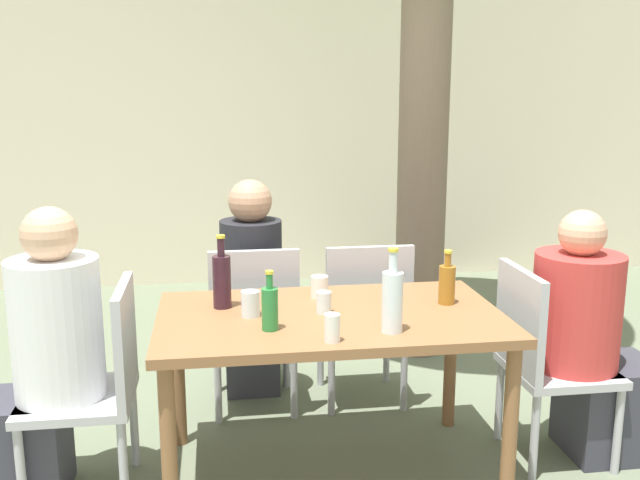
{
  "coord_description": "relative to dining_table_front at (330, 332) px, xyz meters",
  "views": [
    {
      "loc": [
        -0.46,
        -2.8,
        1.64
      ],
      "look_at": [
        0.0,
        0.3,
        0.98
      ],
      "focal_mm": 40.0,
      "sensor_mm": 36.0,
      "label": 1
    }
  ],
  "objects": [
    {
      "name": "green_bottle_1",
      "position": [
        -0.26,
        -0.17,
        0.17
      ],
      "size": [
        0.07,
        0.07,
        0.24
      ],
      "color": "#287A38",
      "rests_on": "dining_table_front"
    },
    {
      "name": "water_bottle_3",
      "position": [
        0.2,
        -0.26,
        0.21
      ],
      "size": [
        0.08,
        0.08,
        0.33
      ],
      "color": "silver",
      "rests_on": "dining_table_front"
    },
    {
      "name": "person_seated_0",
      "position": [
        -1.18,
        -0.0,
        -0.1
      ],
      "size": [
        0.58,
        0.35,
        1.2
      ],
      "rotation": [
        0.0,
        0.0,
        -1.57
      ],
      "color": "#383842",
      "rests_on": "ground_plane"
    },
    {
      "name": "cafe_building_wall",
      "position": [
        0.0,
        3.27,
        0.76
      ],
      "size": [
        10.0,
        0.08,
        2.8
      ],
      "color": "beige",
      "rests_on": "ground_plane"
    },
    {
      "name": "dining_table_front",
      "position": [
        0.0,
        0.0,
        0.0
      ],
      "size": [
        1.43,
        0.84,
        0.73
      ],
      "color": "brown",
      "rests_on": "ground_plane"
    },
    {
      "name": "ground_plane",
      "position": [
        0.0,
        0.0,
        -0.64
      ],
      "size": [
        30.0,
        30.0,
        0.0
      ],
      "primitive_type": "plane",
      "color": "#667056"
    },
    {
      "name": "patio_chair_3",
      "position": [
        0.29,
        0.65,
        -0.15
      ],
      "size": [
        0.44,
        0.44,
        0.88
      ],
      "rotation": [
        0.0,
        0.0,
        3.14
      ],
      "color": "#B2B2B7",
      "rests_on": "ground_plane"
    },
    {
      "name": "drinking_glass_1",
      "position": [
        -0.33,
        0.02,
        0.13
      ],
      "size": [
        0.08,
        0.08,
        0.11
      ],
      "color": "silver",
      "rests_on": "dining_table_front"
    },
    {
      "name": "amber_bottle_2",
      "position": [
        0.52,
        0.07,
        0.17
      ],
      "size": [
        0.07,
        0.07,
        0.24
      ],
      "color": "#9E661E",
      "rests_on": "dining_table_front"
    },
    {
      "name": "drinking_glass_2",
      "position": [
        -0.01,
        0.24,
        0.13
      ],
      "size": [
        0.08,
        0.08,
        0.1
      ],
      "color": "silver",
      "rests_on": "dining_table_front"
    },
    {
      "name": "drinking_glass_0",
      "position": [
        -0.03,
        0.02,
        0.13
      ],
      "size": [
        0.06,
        0.06,
        0.09
      ],
      "color": "silver",
      "rests_on": "dining_table_front"
    },
    {
      "name": "person_seated_1",
      "position": [
        1.18,
        -0.0,
        -0.13
      ],
      "size": [
        0.59,
        0.38,
        1.14
      ],
      "rotation": [
        0.0,
        0.0,
        1.57
      ],
      "color": "#383842",
      "rests_on": "ground_plane"
    },
    {
      "name": "patio_chair_2",
      "position": [
        -0.29,
        0.65,
        -0.15
      ],
      "size": [
        0.44,
        0.44,
        0.88
      ],
      "rotation": [
        0.0,
        0.0,
        3.14
      ],
      "color": "#B2B2B7",
      "rests_on": "ground_plane"
    },
    {
      "name": "person_seated_2",
      "position": [
        -0.29,
        0.89,
        -0.11
      ],
      "size": [
        0.32,
        0.56,
        1.19
      ],
      "rotation": [
        0.0,
        0.0,
        3.14
      ],
      "color": "#383842",
      "rests_on": "ground_plane"
    },
    {
      "name": "patio_chair_1",
      "position": [
        0.95,
        0.0,
        -0.15
      ],
      "size": [
        0.44,
        0.44,
        0.88
      ],
      "rotation": [
        0.0,
        0.0,
        1.57
      ],
      "color": "#B2B2B7",
      "rests_on": "ground_plane"
    },
    {
      "name": "patio_chair_0",
      "position": [
        -0.95,
        0.0,
        -0.15
      ],
      "size": [
        0.44,
        0.44,
        0.88
      ],
      "rotation": [
        0.0,
        0.0,
        -1.57
      ],
      "color": "#B2B2B7",
      "rests_on": "ground_plane"
    },
    {
      "name": "drinking_glass_3",
      "position": [
        -0.05,
        -0.33,
        0.13
      ],
      "size": [
        0.06,
        0.06,
        0.11
      ],
      "color": "silver",
      "rests_on": "dining_table_front"
    },
    {
      "name": "wine_bottle_0",
      "position": [
        -0.44,
        0.15,
        0.2
      ],
      "size": [
        0.08,
        0.08,
        0.32
      ],
      "color": "#331923",
      "rests_on": "dining_table_front"
    }
  ]
}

